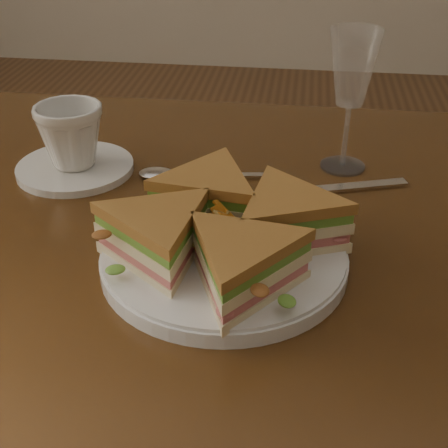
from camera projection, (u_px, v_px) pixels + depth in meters
name	position (u px, v px, depth m)	size (l,w,h in m)	color
table	(216.00, 296.00, 0.76)	(1.20, 0.80, 0.75)	#321C0B
plate	(224.00, 259.00, 0.64)	(0.25, 0.25, 0.02)	white
sandwich_wedges	(224.00, 228.00, 0.62)	(0.30, 0.30, 0.06)	#FCEABA
crisps_mound	(224.00, 232.00, 0.62)	(0.09, 0.09, 0.05)	#C56F19
spoon	(175.00, 175.00, 0.81)	(0.18, 0.04, 0.01)	silver
knife	(320.00, 190.00, 0.78)	(0.21, 0.08, 0.00)	silver
wine_glass	(353.00, 71.00, 0.77)	(0.07, 0.07, 0.18)	white
saucer	(75.00, 168.00, 0.83)	(0.15, 0.15, 0.01)	white
coffee_cup	(71.00, 136.00, 0.81)	(0.09, 0.09, 0.08)	white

